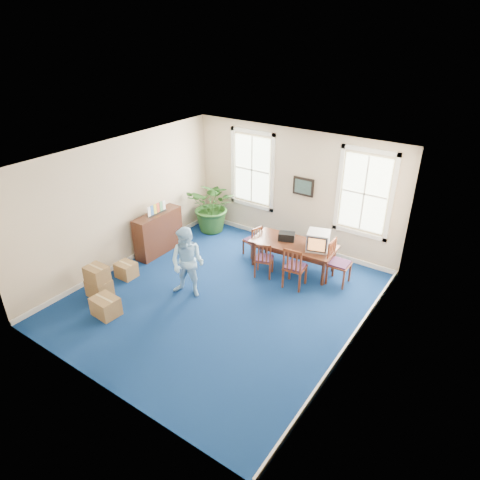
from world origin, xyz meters
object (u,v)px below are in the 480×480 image
Objects in this scene: credenza at (158,232)px; cardboard_boxes at (107,281)px; crt_tv at (318,241)px; potted_plant at (213,206)px; conference_table at (293,256)px; chair_near_left at (264,258)px; man at (187,263)px.

credenza is 2.26m from cardboard_boxes.
crt_tv is 0.35× the size of potted_plant.
cardboard_boxes is (-2.84, -3.46, 0.04)m from conference_table.
credenza is 0.92× the size of potted_plant.
potted_plant is (-2.95, 0.58, 0.44)m from conference_table.
credenza reaches higher than cardboard_boxes.
man is (-0.96, -1.67, 0.36)m from chair_near_left.
man is 2.29m from credenza.
conference_table is 3.75× the size of crt_tv.
credenza is at bearing -163.69° from conference_table.
cardboard_boxes reaches higher than conference_table.
crt_tv reaches higher than chair_near_left.
cardboard_boxes is (-1.46, -1.08, -0.44)m from man.
credenza reaches higher than conference_table.
potted_plant is at bearing -47.28° from chair_near_left.
chair_near_left is (-1.03, -0.75, -0.46)m from crt_tv.
crt_tv is at bearing -8.50° from potted_plant.
man is 3.35m from potted_plant.
crt_tv is at bearing -164.37° from chair_near_left.
man reaches higher than chair_near_left.
cardboard_boxes is (-3.44, -3.50, -0.54)m from crt_tv.
man is (-1.99, -2.42, -0.10)m from crt_tv.
potted_plant is at bearing 76.26° from credenza.
conference_table is 0.84m from crt_tv.
crt_tv is 0.33× the size of man.
conference_table is 3.04m from potted_plant.
potted_plant reaches higher than crt_tv.
cardboard_boxes is at bearing -157.34° from man.
cardboard_boxes is at bearing 28.37° from chair_near_left.
cardboard_boxes is (0.53, -2.19, -0.18)m from credenza.
man is at bearing -124.50° from conference_table.
potted_plant reaches higher than conference_table.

